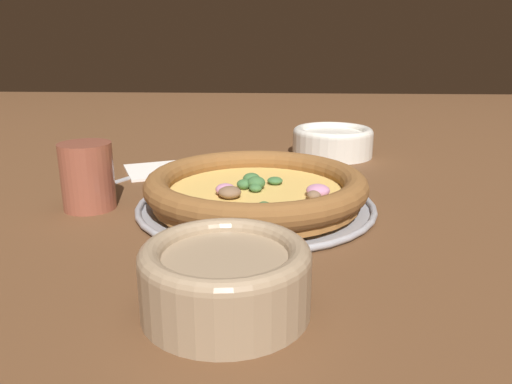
% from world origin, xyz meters
% --- Properties ---
extents(ground_plane, '(3.00, 3.00, 0.00)m').
position_xyz_m(ground_plane, '(0.00, 0.00, 0.00)').
color(ground_plane, brown).
extents(pizza_tray, '(0.32, 0.32, 0.01)m').
position_xyz_m(pizza_tray, '(0.00, 0.00, 0.00)').
color(pizza_tray, '#9E9EA3').
rests_on(pizza_tray, ground_plane).
extents(pizza, '(0.30, 0.30, 0.04)m').
position_xyz_m(pizza, '(0.00, 0.00, 0.03)').
color(pizza, '#A86B33').
rests_on(pizza, pizza_tray).
extents(bowl_near, '(0.14, 0.14, 0.06)m').
position_xyz_m(bowl_near, '(0.27, -0.01, 0.03)').
color(bowl_near, '#9E8466').
rests_on(bowl_near, ground_plane).
extents(bowl_far, '(0.16, 0.16, 0.06)m').
position_xyz_m(bowl_far, '(-0.33, 0.13, 0.03)').
color(bowl_far, silver).
rests_on(bowl_far, ground_plane).
extents(drinking_cup, '(0.07, 0.07, 0.09)m').
position_xyz_m(drinking_cup, '(0.01, -0.23, 0.05)').
color(drinking_cup, brown).
rests_on(drinking_cup, ground_plane).
extents(napkin, '(0.16, 0.17, 0.01)m').
position_xyz_m(napkin, '(-0.20, -0.17, 0.00)').
color(napkin, white).
rests_on(napkin, ground_plane).
extents(fork, '(0.15, 0.09, 0.00)m').
position_xyz_m(fork, '(-0.13, -0.23, 0.00)').
color(fork, '#B7B7BC').
rests_on(fork, ground_plane).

